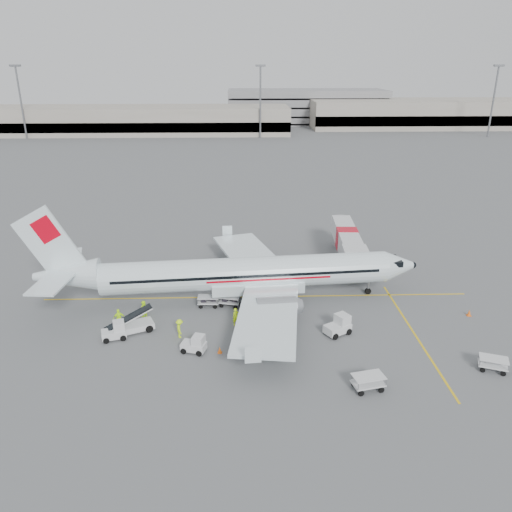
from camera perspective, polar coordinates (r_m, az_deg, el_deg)
The scene contains 27 objects.
ground at distance 52.25m, azimuth 0.07°, elevation -4.68°, with size 360.00×360.00×0.00m, color #56595B.
stripe_lead at distance 52.25m, azimuth 0.07°, elevation -4.68°, with size 44.00×0.20×0.01m, color yellow.
stripe_cross at distance 47.76m, azimuth 17.63°, elevation -8.43°, with size 0.20×20.00×0.01m, color yellow.
terminal_west at distance 182.03m, azimuth -14.47°, elevation 14.81°, with size 110.00×22.00×9.00m, color gray, non-canonical shape.
terminal_east at distance 205.63m, azimuth 19.27°, elevation 15.13°, with size 90.00×26.00×10.00m, color gray, non-canonical shape.
parking_garage at distance 209.26m, azimuth 5.75°, elevation 16.79°, with size 62.00×24.00×14.00m, color slate, non-canonical shape.
treeline at distance 222.86m, azimuth -1.44°, elevation 16.12°, with size 300.00×3.00×6.00m, color black, non-canonical shape.
mast_west at distance 179.01m, azimuth -25.25°, elevation 15.52°, with size 3.20×1.20×22.00m, color slate, non-canonical shape.
mast_center at distance 165.52m, azimuth 0.50°, elevation 17.13°, with size 3.20×1.20×22.00m, color slate, non-canonical shape.
mast_east at distance 184.39m, azimuth 25.46°, elevation 15.60°, with size 3.20×1.20×22.00m, color slate, non-canonical shape.
aircraft at distance 49.41m, azimuth -1.08°, elevation 0.37°, with size 38.02×29.80×10.48m, color white, non-canonical shape.
jet_bridge at distance 61.35m, azimuth 10.27°, elevation 1.15°, with size 3.03×16.14×4.24m, color silver, non-canonical shape.
belt_loader at distance 46.52m, azimuth -14.14°, elevation -6.89°, with size 5.21×1.95×2.82m, color silver, non-canonical shape.
tug_fore at distance 45.64m, azimuth 9.31°, elevation -7.80°, with size 2.34×1.34×1.81m, color silver, non-canonical shape.
tug_mid at distance 42.90m, azimuth -7.16°, elevation -9.88°, with size 2.03×1.16×1.57m, color silver, non-canonical shape.
tug_aft at distance 46.08m, azimuth -15.96°, elevation -8.22°, with size 2.11×1.21×1.63m, color silver, non-canonical shape.
cart_loaded_a at distance 50.31m, azimuth -5.47°, elevation -5.18°, with size 2.07×1.22×1.08m, color silver, non-canonical shape.
cart_loaded_b at distance 50.21m, azimuth -3.02°, elevation -5.17°, with size 2.05×1.21×1.07m, color silver, non-canonical shape.
cart_empty_a at distance 39.18m, azimuth 12.68°, elevation -13.93°, with size 2.34×1.39×1.22m, color silver, non-canonical shape.
cart_empty_b at distance 44.52m, azimuth 25.45°, elevation -11.10°, with size 2.15×1.27×1.12m, color silver, non-canonical shape.
cone_nose at distance 52.58m, azimuth 23.18°, elevation -5.97°, with size 0.41×0.41×0.66m, color orange.
cone_port at distance 62.03m, azimuth 4.21°, elevation -0.16°, with size 0.33×0.33×0.53m, color orange.
cone_stbd at distance 42.76m, azimuth -4.17°, elevation -10.64°, with size 0.37×0.37×0.60m, color orange.
crew_a at distance 46.59m, azimuth -2.32°, elevation -6.96°, with size 0.61×0.40×1.68m, color #BFF211.
crew_b at distance 48.82m, azimuth -12.67°, elevation -6.03°, with size 0.87×0.68×1.80m, color #BFF211.
crew_c at distance 45.08m, azimuth -8.72°, elevation -8.19°, with size 1.13×0.65×1.75m, color #BFF211.
crew_d at distance 47.93m, azimuth -15.38°, elevation -6.84°, with size 1.05×0.44×1.78m, color #BFF211.
Camera 1 is at (-1.52, -46.97, 22.83)m, focal length 35.00 mm.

